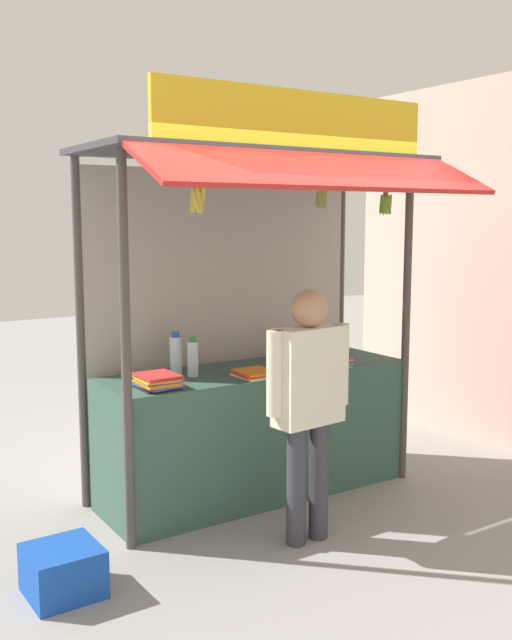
# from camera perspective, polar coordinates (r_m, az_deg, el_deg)

# --- Properties ---
(ground_plane) EXTENTS (20.00, 20.00, 0.00)m
(ground_plane) POSITION_cam_1_polar(r_m,az_deg,el_deg) (5.45, 0.00, -13.33)
(ground_plane) COLOR gray
(stall_counter) EXTENTS (2.24, 0.67, 0.92)m
(stall_counter) POSITION_cam_1_polar(r_m,az_deg,el_deg) (5.30, 0.00, -8.70)
(stall_counter) COLOR #385B4C
(stall_counter) RESTS_ON ground
(stall_structure) EXTENTS (2.44, 1.51, 2.77)m
(stall_structure) POSITION_cam_1_polar(r_m,az_deg,el_deg) (5.17, -0.61, 4.52)
(stall_structure) COLOR #4C4742
(stall_structure) RESTS_ON ground
(water_bottle_left) EXTENTS (0.07, 0.07, 0.27)m
(water_bottle_left) POSITION_cam_1_polar(r_m,az_deg,el_deg) (4.94, -4.97, -2.97)
(water_bottle_left) COLOR silver
(water_bottle_left) RESTS_ON stall_counter
(water_bottle_back_right) EXTENTS (0.07, 0.07, 0.24)m
(water_bottle_back_right) POSITION_cam_1_polar(r_m,az_deg,el_deg) (5.46, 1.64, -2.03)
(water_bottle_back_right) COLOR silver
(water_bottle_back_right) RESTS_ON stall_counter
(water_bottle_front_right) EXTENTS (0.08, 0.08, 0.30)m
(water_bottle_front_right) POSITION_cam_1_polar(r_m,az_deg,el_deg) (5.00, -6.29, -2.71)
(water_bottle_front_right) COLOR silver
(water_bottle_front_right) RESTS_ON stall_counter
(magazine_stack_mid_right) EXTENTS (0.25, 0.26, 0.07)m
(magazine_stack_mid_right) POSITION_cam_1_polar(r_m,az_deg,el_deg) (5.28, 5.94, -3.27)
(magazine_stack_mid_right) COLOR white
(magazine_stack_mid_right) RESTS_ON stall_counter
(magazine_stack_center) EXTENTS (0.26, 0.29, 0.04)m
(magazine_stack_center) POSITION_cam_1_polar(r_m,az_deg,el_deg) (4.93, -0.15, -4.19)
(magazine_stack_center) COLOR white
(magazine_stack_center) RESTS_ON stall_counter
(magazine_stack_front_left) EXTENTS (0.26, 0.30, 0.09)m
(magazine_stack_front_left) POSITION_cam_1_polar(r_m,az_deg,el_deg) (4.64, -7.70, -4.75)
(magazine_stack_front_left) COLOR black
(magazine_stack_front_left) RESTS_ON stall_counter
(banana_bunch_rightmost) EXTENTS (0.10, 0.09, 0.24)m
(banana_bunch_rightmost) POSITION_cam_1_polar(r_m,az_deg,el_deg) (4.85, 5.16, 9.56)
(banana_bunch_rightmost) COLOR #332D23
(banana_bunch_leftmost) EXTENTS (0.10, 0.10, 0.29)m
(banana_bunch_leftmost) POSITION_cam_1_polar(r_m,az_deg,el_deg) (5.21, 10.08, 8.91)
(banana_bunch_leftmost) COLOR #332D23
(banana_bunch_inner_left) EXTENTS (0.10, 0.10, 0.28)m
(banana_bunch_inner_left) POSITION_cam_1_polar(r_m,az_deg,el_deg) (4.35, -4.63, 9.47)
(banana_bunch_inner_left) COLOR #332D23
(vendor_person) EXTENTS (0.59, 0.23, 1.56)m
(vendor_person) POSITION_cam_1_polar(r_m,az_deg,el_deg) (4.41, 4.13, -5.67)
(vendor_person) COLOR #383842
(vendor_person) RESTS_ON ground
(plastic_crate) EXTENTS (0.38, 0.38, 0.26)m
(plastic_crate) POSITION_cam_1_polar(r_m,az_deg,el_deg) (4.20, -14.84, -18.41)
(plastic_crate) COLOR #194CB2
(plastic_crate) RESTS_ON ground
(neighbour_wall) EXTENTS (0.20, 2.40, 3.16)m
(neighbour_wall) POSITION_cam_1_polar(r_m,az_deg,el_deg) (6.90, 15.72, 4.37)
(neighbour_wall) COLOR beige
(neighbour_wall) RESTS_ON ground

